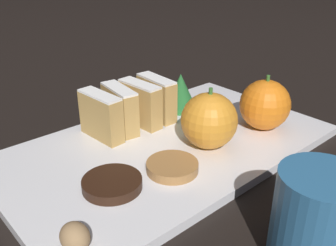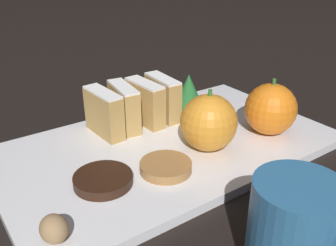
% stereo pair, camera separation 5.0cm
% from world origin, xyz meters
% --- Properties ---
extents(ground_plane, '(6.00, 6.00, 0.00)m').
position_xyz_m(ground_plane, '(0.00, 0.00, 0.00)').
color(ground_plane, black).
extents(serving_platter, '(0.26, 0.45, 0.01)m').
position_xyz_m(serving_platter, '(0.00, 0.00, 0.01)').
color(serving_platter, white).
rests_on(serving_platter, ground_plane).
extents(stollen_slice_front, '(0.07, 0.03, 0.07)m').
position_xyz_m(stollen_slice_front, '(-0.07, -0.06, 0.04)').
color(stollen_slice_front, tan).
rests_on(stollen_slice_front, serving_platter).
extents(stollen_slice_second, '(0.07, 0.03, 0.07)m').
position_xyz_m(stollen_slice_second, '(-0.08, -0.02, 0.04)').
color(stollen_slice_second, tan).
rests_on(stollen_slice_second, serving_platter).
extents(stollen_slice_third, '(0.07, 0.03, 0.07)m').
position_xyz_m(stollen_slice_third, '(-0.07, 0.01, 0.04)').
color(stollen_slice_third, tan).
rests_on(stollen_slice_third, serving_platter).
extents(stollen_slice_fourth, '(0.07, 0.03, 0.07)m').
position_xyz_m(stollen_slice_fourth, '(-0.08, 0.04, 0.04)').
color(stollen_slice_fourth, tan).
rests_on(stollen_slice_fourth, serving_platter).
extents(orange_near, '(0.07, 0.07, 0.08)m').
position_xyz_m(orange_near, '(0.06, 0.14, 0.05)').
color(orange_near, orange).
rests_on(orange_near, serving_platter).
extents(orange_far, '(0.08, 0.08, 0.08)m').
position_xyz_m(orange_far, '(0.04, 0.03, 0.05)').
color(orange_far, orange).
rests_on(orange_far, serving_platter).
extents(walnut, '(0.03, 0.03, 0.03)m').
position_xyz_m(walnut, '(0.09, -0.19, 0.02)').
color(walnut, '#9E7A51').
rests_on(walnut, serving_platter).
extents(chocolate_cookie, '(0.07, 0.07, 0.01)m').
position_xyz_m(chocolate_cookie, '(0.04, -0.12, 0.02)').
color(chocolate_cookie, black).
rests_on(chocolate_cookie, serving_platter).
extents(gingerbread_cookie, '(0.06, 0.06, 0.01)m').
position_xyz_m(gingerbread_cookie, '(0.06, -0.04, 0.02)').
color(gingerbread_cookie, '#A3703D').
rests_on(gingerbread_cookie, serving_platter).
extents(evergreen_sprig, '(0.06, 0.06, 0.06)m').
position_xyz_m(evergreen_sprig, '(-0.07, 0.09, 0.04)').
color(evergreen_sprig, '#23662D').
rests_on(evergreen_sprig, serving_platter).
extents(coffee_mug, '(0.11, 0.07, 0.09)m').
position_xyz_m(coffee_mug, '(0.24, -0.04, 0.05)').
color(coffee_mug, '#2D6693').
rests_on(coffee_mug, ground_plane).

